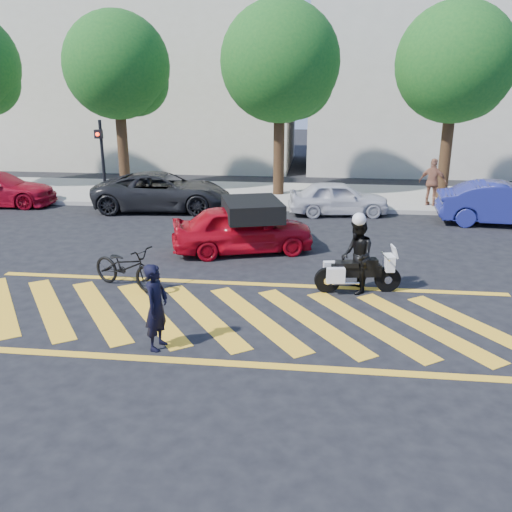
# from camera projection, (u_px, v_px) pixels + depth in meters

# --- Properties ---
(ground) EXTENTS (90.00, 90.00, 0.00)m
(ground) POSITION_uv_depth(u_px,v_px,m) (232.00, 317.00, 11.01)
(ground) COLOR black
(ground) RESTS_ON ground
(sidewalk) EXTENTS (60.00, 5.00, 0.15)m
(sidewalk) POSITION_uv_depth(u_px,v_px,m) (278.00, 195.00, 22.32)
(sidewalk) COLOR #9E998E
(sidewalk) RESTS_ON ground
(crosswalk) EXTENTS (12.33, 4.00, 0.01)m
(crosswalk) POSITION_uv_depth(u_px,v_px,m) (230.00, 316.00, 11.01)
(crosswalk) COLOR yellow
(crosswalk) RESTS_ON ground
(building_left) EXTENTS (16.00, 8.00, 10.00)m
(building_left) POSITION_uv_depth(u_px,v_px,m) (149.00, 73.00, 30.20)
(building_left) COLOR beige
(building_left) RESTS_ON ground
(building_right) EXTENTS (16.00, 8.00, 11.00)m
(building_right) POSITION_uv_depth(u_px,v_px,m) (465.00, 62.00, 28.15)
(building_right) COLOR beige
(building_right) RESTS_ON ground
(tree_left) EXTENTS (4.20, 4.20, 7.26)m
(tree_left) POSITION_uv_depth(u_px,v_px,m) (121.00, 70.00, 21.58)
(tree_left) COLOR black
(tree_left) RESTS_ON ground
(tree_center) EXTENTS (4.60, 4.60, 7.56)m
(tree_center) POSITION_uv_depth(u_px,v_px,m) (283.00, 66.00, 20.82)
(tree_center) COLOR black
(tree_center) RESTS_ON ground
(tree_right) EXTENTS (4.40, 4.40, 7.41)m
(tree_right) POSITION_uv_depth(u_px,v_px,m) (458.00, 67.00, 20.11)
(tree_right) COLOR black
(tree_right) RESTS_ON ground
(signal_pole) EXTENTS (0.28, 0.43, 3.20)m
(signal_pole) POSITION_uv_depth(u_px,v_px,m) (102.00, 155.00, 20.34)
(signal_pole) COLOR black
(signal_pole) RESTS_ON ground
(officer_bike) EXTENTS (0.47, 0.63, 1.58)m
(officer_bike) POSITION_uv_depth(u_px,v_px,m) (156.00, 307.00, 9.50)
(officer_bike) COLOR black
(officer_bike) RESTS_ON ground
(bicycle) EXTENTS (2.02, 1.40, 1.01)m
(bicycle) POSITION_uv_depth(u_px,v_px,m) (126.00, 267.00, 12.42)
(bicycle) COLOR black
(bicycle) RESTS_ON ground
(police_motorcycle) EXTENTS (1.95, 0.73, 0.86)m
(police_motorcycle) POSITION_uv_depth(u_px,v_px,m) (357.00, 272.00, 12.17)
(police_motorcycle) COLOR black
(police_motorcycle) RESTS_ON ground
(officer_moto) EXTENTS (0.77, 0.92, 1.70)m
(officer_moto) POSITION_uv_depth(u_px,v_px,m) (357.00, 256.00, 12.06)
(officer_moto) COLOR black
(officer_moto) RESTS_ON ground
(red_convertible) EXTENTS (4.19, 2.64, 1.33)m
(red_convertible) POSITION_uv_depth(u_px,v_px,m) (243.00, 229.00, 15.01)
(red_convertible) COLOR #B30816
(red_convertible) RESTS_ON ground
(parked_mid_left) EXTENTS (5.16, 2.72, 1.38)m
(parked_mid_left) POSITION_uv_depth(u_px,v_px,m) (163.00, 191.00, 19.94)
(parked_mid_left) COLOR black
(parked_mid_left) RESTS_ON ground
(parked_mid_right) EXTENTS (3.67, 1.85, 1.20)m
(parked_mid_right) POSITION_uv_depth(u_px,v_px,m) (338.00, 198.00, 19.25)
(parked_mid_right) COLOR silver
(parked_mid_right) RESTS_ON ground
(parked_right) EXTENTS (4.36, 1.82, 1.40)m
(parked_right) POSITION_uv_depth(u_px,v_px,m) (505.00, 204.00, 17.85)
(parked_right) COLOR navy
(parked_right) RESTS_ON ground
(pedestrian_right) EXTENTS (1.10, 0.83, 1.73)m
(pedestrian_right) POSITION_uv_depth(u_px,v_px,m) (433.00, 182.00, 19.90)
(pedestrian_right) COLOR #985E45
(pedestrian_right) RESTS_ON sidewalk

